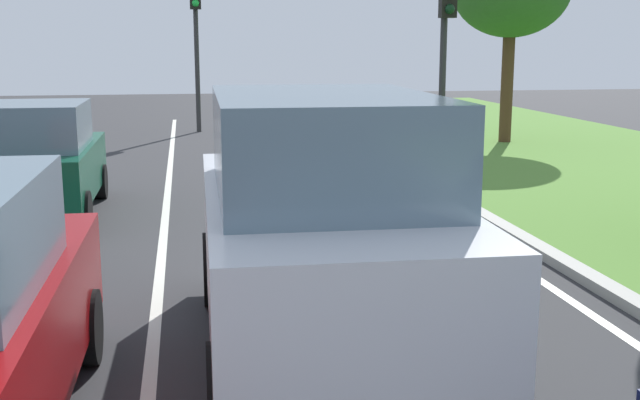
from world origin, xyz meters
TOP-DOWN VIEW (x-y plane):
  - ground_plane at (0.00, 14.00)m, footprint 60.00×60.00m
  - lane_line_center at (-0.70, 14.00)m, footprint 0.12×32.00m
  - lane_line_right_edge at (3.60, 14.00)m, footprint 0.12×32.00m
  - curb_right at (4.10, 14.00)m, footprint 0.24×48.00m
  - car_suv_ahead at (0.74, 8.27)m, footprint 2.04×4.53m
  - car_hatchback_far at (-2.59, 14.57)m, footprint 1.74×3.70m
  - traffic_light_near_right at (4.93, 17.69)m, footprint 0.32×0.50m
  - traffic_light_far_median at (0.07, 25.98)m, footprint 0.32×0.50m

SIDE VIEW (x-z plane):
  - ground_plane at x=0.00m, z-range 0.00..0.00m
  - lane_line_center at x=-0.70m, z-range 0.00..0.01m
  - lane_line_right_edge at x=3.60m, z-range 0.00..0.01m
  - curb_right at x=4.10m, z-range 0.00..0.12m
  - car_hatchback_far at x=-2.59m, z-range -0.01..1.77m
  - car_suv_ahead at x=0.74m, z-range 0.03..2.31m
  - traffic_light_near_right at x=4.93m, z-range 0.73..5.11m
  - traffic_light_far_median at x=0.07m, z-range 0.84..5.58m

